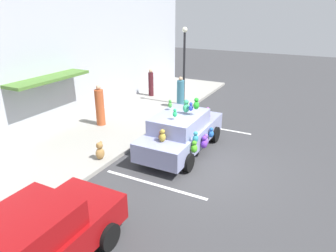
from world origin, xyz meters
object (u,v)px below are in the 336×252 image
Objects in this scene: plush_covered_car at (182,132)px; pedestrian_walking_past at (180,94)px; teddy_bear_on_sidewalk at (100,151)px; pedestrian_by_lamp at (100,107)px; street_lamp_post at (184,59)px; pedestrian_near_shopfront at (151,83)px; parked_sedan_behind at (29,247)px.

plush_covered_car is 2.65× the size of pedestrian_walking_past.
pedestrian_by_lamp is at bearing 38.41° from teddy_bear_on_sidewalk.
street_lamp_post is at bearing 0.76° from teddy_bear_on_sidewalk.
plush_covered_car is 6.76× the size of teddy_bear_on_sidewalk.
street_lamp_post is at bearing 8.04° from pedestrian_walking_past.
teddy_bear_on_sidewalk is at bearing -141.59° from pedestrian_by_lamp.
pedestrian_near_shopfront is (0.74, 2.51, -1.73)m from street_lamp_post.
pedestrian_by_lamp is (-4.59, 2.07, -1.65)m from street_lamp_post.
pedestrian_near_shopfront is at bearing 73.59° from street_lamp_post.
pedestrian_near_shopfront is (12.63, 4.57, 0.14)m from parked_sedan_behind.
parked_sedan_behind is 13.43m from pedestrian_near_shopfront.
street_lamp_post is (11.89, 2.06, 1.87)m from parked_sedan_behind.
street_lamp_post reaches higher than pedestrian_near_shopfront.
parked_sedan_behind is at bearing -170.17° from street_lamp_post.
plush_covered_car is 6.78m from parked_sedan_behind.
plush_covered_car is 2.71× the size of pedestrian_near_shopfront.
plush_covered_car reaches higher than pedestrian_walking_past.
teddy_bear_on_sidewalk is at bearing 23.26° from parked_sedan_behind.
plush_covered_car reaches higher than pedestrian_near_shopfront.
plush_covered_car is at bearing -156.21° from street_lamp_post.
pedestrian_walking_past is at bearing -117.08° from pedestrian_near_shopfront.
plush_covered_car is 3.11m from teddy_bear_on_sidewalk.
parked_sedan_behind is at bearing -150.50° from pedestrian_by_lamp.
street_lamp_post is at bearing -24.33° from pedestrian_by_lamp.
pedestrian_walking_past is at bearing -28.33° from pedestrian_by_lamp.
pedestrian_walking_past is 0.90× the size of pedestrian_by_lamp.
pedestrian_near_shopfront is 2.91m from pedestrian_walking_past.
pedestrian_near_shopfront is 0.98× the size of pedestrian_walking_past.
parked_sedan_behind is at bearing 178.35° from plush_covered_car.
teddy_bear_on_sidewalk is (-2.20, 2.16, -0.35)m from plush_covered_car.
plush_covered_car is 1.08× the size of street_lamp_post.
plush_covered_car is 1.05× the size of parked_sedan_behind.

